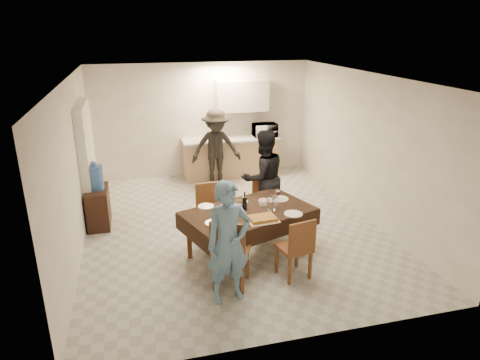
{
  "coord_description": "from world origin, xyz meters",
  "views": [
    {
      "loc": [
        -1.57,
        -6.67,
        3.35
      ],
      "look_at": [
        0.06,
        -0.3,
        0.98
      ],
      "focal_mm": 32.0,
      "sensor_mm": 36.0,
      "label": 1
    }
  ],
  "objects_px": {
    "savoury_tart": "(262,219)",
    "person_kitchen": "(216,147)",
    "water_jug": "(95,177)",
    "person_far": "(263,178)",
    "wine_bottle": "(245,201)",
    "dining_table": "(249,213)",
    "person_near": "(229,243)",
    "water_pitcher": "(272,203)",
    "console": "(98,207)",
    "microwave": "(265,130)"
  },
  "relations": [
    {
      "from": "console",
      "to": "microwave",
      "type": "relative_size",
      "value": 1.36
    },
    {
      "from": "console",
      "to": "person_far",
      "type": "height_order",
      "value": "person_far"
    },
    {
      "from": "dining_table",
      "to": "wine_bottle",
      "type": "distance_m",
      "value": 0.19
    },
    {
      "from": "water_pitcher",
      "to": "person_kitchen",
      "type": "xyz_separation_m",
      "value": [
        -0.2,
        3.28,
        -0.0
      ]
    },
    {
      "from": "wine_bottle",
      "to": "person_far",
      "type": "distance_m",
      "value": 1.17
    },
    {
      "from": "microwave",
      "to": "person_far",
      "type": "bearing_deg",
      "value": 71.94
    },
    {
      "from": "dining_table",
      "to": "microwave",
      "type": "distance_m",
      "value": 3.95
    },
    {
      "from": "wine_bottle",
      "to": "water_pitcher",
      "type": "relative_size",
      "value": 1.33
    },
    {
      "from": "person_near",
      "to": "water_pitcher",
      "type": "bearing_deg",
      "value": 38.5
    },
    {
      "from": "savoury_tart",
      "to": "person_kitchen",
      "type": "relative_size",
      "value": 0.26
    },
    {
      "from": "water_pitcher",
      "to": "person_near",
      "type": "relative_size",
      "value": 0.13
    },
    {
      "from": "console",
      "to": "water_pitcher",
      "type": "xyz_separation_m",
      "value": [
        2.64,
        -1.71,
        0.5
      ]
    },
    {
      "from": "savoury_tart",
      "to": "person_near",
      "type": "relative_size",
      "value": 0.27
    },
    {
      "from": "wine_bottle",
      "to": "person_kitchen",
      "type": "distance_m",
      "value": 3.18
    },
    {
      "from": "console",
      "to": "water_pitcher",
      "type": "relative_size",
      "value": 3.42
    },
    {
      "from": "water_jug",
      "to": "savoury_tart",
      "type": "height_order",
      "value": "water_jug"
    },
    {
      "from": "wine_bottle",
      "to": "microwave",
      "type": "distance_m",
      "value": 3.91
    },
    {
      "from": "dining_table",
      "to": "wine_bottle",
      "type": "height_order",
      "value": "wine_bottle"
    },
    {
      "from": "water_pitcher",
      "to": "savoury_tart",
      "type": "xyz_separation_m",
      "value": [
        -0.25,
        -0.33,
        -0.08
      ]
    },
    {
      "from": "water_jug",
      "to": "microwave",
      "type": "height_order",
      "value": "microwave"
    },
    {
      "from": "wine_bottle",
      "to": "person_far",
      "type": "relative_size",
      "value": 0.17
    },
    {
      "from": "dining_table",
      "to": "person_kitchen",
      "type": "distance_m",
      "value": 3.23
    },
    {
      "from": "person_near",
      "to": "person_far",
      "type": "xyz_separation_m",
      "value": [
        1.1,
        2.1,
        0.04
      ]
    },
    {
      "from": "water_jug",
      "to": "microwave",
      "type": "distance_m",
      "value": 4.22
    },
    {
      "from": "wine_bottle",
      "to": "person_far",
      "type": "bearing_deg",
      "value": 59.04
    },
    {
      "from": "wine_bottle",
      "to": "person_kitchen",
      "type": "height_order",
      "value": "person_kitchen"
    },
    {
      "from": "savoury_tart",
      "to": "water_jug",
      "type": "bearing_deg",
      "value": 139.61
    },
    {
      "from": "savoury_tart",
      "to": "person_near",
      "type": "xyz_separation_m",
      "value": [
        -0.65,
        -0.67,
        0.04
      ]
    },
    {
      "from": "person_near",
      "to": "person_kitchen",
      "type": "distance_m",
      "value": 4.33
    },
    {
      "from": "water_jug",
      "to": "person_kitchen",
      "type": "bearing_deg",
      "value": 32.72
    },
    {
      "from": "water_jug",
      "to": "savoury_tart",
      "type": "relative_size",
      "value": 0.96
    },
    {
      "from": "console",
      "to": "savoury_tart",
      "type": "xyz_separation_m",
      "value": [
        2.39,
        -2.04,
        0.42
      ]
    },
    {
      "from": "wine_bottle",
      "to": "person_kitchen",
      "type": "xyz_separation_m",
      "value": [
        0.2,
        3.18,
        -0.04
      ]
    },
    {
      "from": "microwave",
      "to": "person_kitchen",
      "type": "xyz_separation_m",
      "value": [
        -1.26,
        -0.45,
        -0.22
      ]
    },
    {
      "from": "microwave",
      "to": "wine_bottle",
      "type": "bearing_deg",
      "value": 68.12
    },
    {
      "from": "console",
      "to": "water_pitcher",
      "type": "distance_m",
      "value": 3.19
    },
    {
      "from": "dining_table",
      "to": "person_far",
      "type": "height_order",
      "value": "person_far"
    },
    {
      "from": "dining_table",
      "to": "microwave",
      "type": "relative_size",
      "value": 3.94
    },
    {
      "from": "wine_bottle",
      "to": "savoury_tart",
      "type": "xyz_separation_m",
      "value": [
        0.15,
        -0.43,
        -0.12
      ]
    },
    {
      "from": "water_jug",
      "to": "water_pitcher",
      "type": "relative_size",
      "value": 1.93
    },
    {
      "from": "dining_table",
      "to": "water_jug",
      "type": "xyz_separation_m",
      "value": [
        -2.29,
        1.66,
        0.19
      ]
    },
    {
      "from": "person_near",
      "to": "person_far",
      "type": "height_order",
      "value": "person_far"
    },
    {
      "from": "wine_bottle",
      "to": "microwave",
      "type": "height_order",
      "value": "microwave"
    },
    {
      "from": "water_jug",
      "to": "wine_bottle",
      "type": "xyz_separation_m",
      "value": [
        2.24,
        -1.61,
        -0.02
      ]
    },
    {
      "from": "savoury_tart",
      "to": "person_far",
      "type": "bearing_deg",
      "value": 72.53
    },
    {
      "from": "dining_table",
      "to": "water_pitcher",
      "type": "relative_size",
      "value": 9.86
    },
    {
      "from": "dining_table",
      "to": "water_jug",
      "type": "bearing_deg",
      "value": 124.73
    },
    {
      "from": "microwave",
      "to": "person_near",
      "type": "bearing_deg",
      "value": 67.51
    },
    {
      "from": "console",
      "to": "person_kitchen",
      "type": "distance_m",
      "value": 2.95
    },
    {
      "from": "microwave",
      "to": "water_pitcher",
      "type": "bearing_deg",
      "value": 74.17
    }
  ]
}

